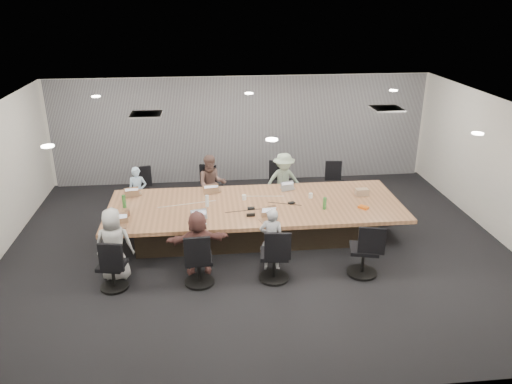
{
  "coord_description": "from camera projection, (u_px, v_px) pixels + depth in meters",
  "views": [
    {
      "loc": [
        -0.99,
        -8.85,
        4.81
      ],
      "look_at": [
        0.0,
        0.4,
        1.05
      ],
      "focal_mm": 35.0,
      "sensor_mm": 36.0,
      "label": 1
    }
  ],
  "objects": [
    {
      "name": "bottle_green_right",
      "position": [
        325.0,
        203.0,
        9.96
      ],
      "size": [
        0.09,
        0.09,
        0.25
      ],
      "primitive_type": "cylinder",
      "rotation": [
        0.0,
        0.0,
        -0.36
      ],
      "color": "#357A33",
      "rests_on": "conference_table"
    },
    {
      "name": "person_4",
      "position": [
        114.0,
        244.0,
        8.76
      ],
      "size": [
        0.67,
        0.44,
        1.35
      ],
      "primitive_type": "imported",
      "rotation": [
        0.0,
        0.0,
        3.12
      ],
      "color": "#ADADAD",
      "rests_on": "ground"
    },
    {
      "name": "person_6",
      "position": [
        272.0,
        239.0,
        9.06
      ],
      "size": [
        0.51,
        0.4,
        1.23
      ],
      "primitive_type": "imported",
      "rotation": [
        0.0,
        0.0,
        2.89
      ],
      "color": "#A8AAB3",
      "rests_on": "ground"
    },
    {
      "name": "bottle_clear",
      "position": [
        207.0,
        201.0,
        10.08
      ],
      "size": [
        0.08,
        0.08,
        0.24
      ],
      "primitive_type": "cylinder",
      "rotation": [
        0.0,
        0.0,
        -0.11
      ],
      "color": "silver",
      "rests_on": "conference_table"
    },
    {
      "name": "floor",
      "position": [
        258.0,
        248.0,
        10.05
      ],
      "size": [
        10.0,
        8.0,
        0.0
      ],
      "primitive_type": "cube",
      "color": "black",
      "rests_on": "ground"
    },
    {
      "name": "wall_right",
      "position": [
        505.0,
        173.0,
        10.02
      ],
      "size": [
        0.0,
        8.0,
        2.8
      ],
      "primitive_type": "cube",
      "rotation": [
        1.57,
        0.0,
        -1.57
      ],
      "color": "silver",
      "rests_on": "ground"
    },
    {
      "name": "person_2",
      "position": [
        283.0,
        182.0,
        11.58
      ],
      "size": [
        0.94,
        0.59,
        1.38
      ],
      "primitive_type": "imported",
      "rotation": [
        0.0,
        0.0,
        6.38
      ],
      "color": "#93AB93",
      "rests_on": "ground"
    },
    {
      "name": "wall_back",
      "position": [
        242.0,
        129.0,
        13.22
      ],
      "size": [
        10.0,
        0.0,
        2.8
      ],
      "primitive_type": "cube",
      "rotation": [
        1.57,
        0.0,
        0.0
      ],
      "color": "silver",
      "rests_on": "ground"
    },
    {
      "name": "snack_packet",
      "position": [
        363.0,
        207.0,
        10.04
      ],
      "size": [
        0.23,
        0.23,
        0.04
      ],
      "primitive_type": "cube",
      "rotation": [
        0.0,
        0.0,
        -0.82
      ],
      "color": "orange",
      "rests_on": "conference_table"
    },
    {
      "name": "laptop_5",
      "position": [
        198.0,
        223.0,
        9.38
      ],
      "size": [
        0.34,
        0.26,
        0.02
      ],
      "primitive_type": "cube",
      "rotation": [
        0.0,
        0.0,
        0.15
      ],
      "color": "#B2B2B7",
      "rests_on": "conference_table"
    },
    {
      "name": "laptop_1",
      "position": [
        212.0,
        191.0,
        10.89
      ],
      "size": [
        0.37,
        0.29,
        0.02
      ],
      "primitive_type": "cube",
      "rotation": [
        0.0,
        0.0,
        3.33
      ],
      "color": "#8C6647",
      "rests_on": "conference_table"
    },
    {
      "name": "wall_front",
      "position": [
        296.0,
        304.0,
        5.84
      ],
      "size": [
        10.0,
        0.0,
        2.8
      ],
      "primitive_type": "cube",
      "rotation": [
        -1.57,
        0.0,
        0.0
      ],
      "color": "silver",
      "rests_on": "ground"
    },
    {
      "name": "chair_0",
      "position": [
        140.0,
        194.0,
        11.69
      ],
      "size": [
        0.65,
        0.65,
        0.78
      ],
      "primitive_type": null,
      "rotation": [
        0.0,
        0.0,
        3.42
      ],
      "color": "black",
      "rests_on": "ground"
    },
    {
      "name": "mug_brown",
      "position": [
        127.0,
        213.0,
        9.68
      ],
      "size": [
        0.12,
        0.12,
        0.12
      ],
      "primitive_type": "cylinder",
      "rotation": [
        0.0,
        0.0,
        0.3
      ],
      "color": "brown",
      "rests_on": "conference_table"
    },
    {
      "name": "laptop_0",
      "position": [
        134.0,
        194.0,
        10.72
      ],
      "size": [
        0.33,
        0.26,
        0.02
      ],
      "primitive_type": "cube",
      "rotation": [
        0.0,
        0.0,
        3.32
      ],
      "color": "#8C6647",
      "rests_on": "conference_table"
    },
    {
      "name": "laptop_6",
      "position": [
        268.0,
        220.0,
        9.51
      ],
      "size": [
        0.36,
        0.29,
        0.02
      ],
      "primitive_type": "cube",
      "rotation": [
        0.0,
        0.0,
        0.23
      ],
      "color": "#8C6647",
      "rests_on": "conference_table"
    },
    {
      "name": "laptop_2",
      "position": [
        287.0,
        188.0,
        11.05
      ],
      "size": [
        0.33,
        0.26,
        0.02
      ],
      "primitive_type": "cube",
      "rotation": [
        0.0,
        0.0,
        3.35
      ],
      "color": "#B2B2B7",
      "rests_on": "conference_table"
    },
    {
      "name": "mic_left",
      "position": [
        251.0,
        208.0,
        10.01
      ],
      "size": [
        0.15,
        0.1,
        0.03
      ],
      "primitive_type": "cube",
      "rotation": [
        0.0,
        0.0,
        -0.03
      ],
      "color": "black",
      "rests_on": "conference_table"
    },
    {
      "name": "chair_2",
      "position": [
        281.0,
        187.0,
        12.0
      ],
      "size": [
        0.66,
        0.66,
        0.84
      ],
      "primitive_type": null,
      "rotation": [
        0.0,
        0.0,
        2.96
      ],
      "color": "black",
      "rests_on": "ground"
    },
    {
      "name": "mic_right",
      "position": [
        292.0,
        203.0,
        10.27
      ],
      "size": [
        0.16,
        0.13,
        0.03
      ],
      "primitive_type": "cube",
      "rotation": [
        0.0,
        0.0,
        0.42
      ],
      "color": "black",
      "rests_on": "conference_table"
    },
    {
      "name": "chair_1",
      "position": [
        212.0,
        191.0,
        11.85
      ],
      "size": [
        0.65,
        0.65,
        0.76
      ],
      "primitive_type": null,
      "rotation": [
        0.0,
        0.0,
        2.81
      ],
      "color": "black",
      "rests_on": "ground"
    },
    {
      "name": "canvas_bag",
      "position": [
        362.0,
        192.0,
        10.67
      ],
      "size": [
        0.27,
        0.16,
        0.14
      ],
      "primitive_type": "cube",
      "rotation": [
        0.0,
        0.0,
        0.0
      ],
      "color": "tan",
      "rests_on": "conference_table"
    },
    {
      "name": "chair_3",
      "position": [
        336.0,
        187.0,
        12.16
      ],
      "size": [
        0.55,
        0.55,
        0.73
      ],
      "primitive_type": null,
      "rotation": [
        0.0,
        0.0,
        3.02
      ],
      "color": "black",
      "rests_on": "ground"
    },
    {
      "name": "cup_white_far",
      "position": [
        244.0,
        197.0,
        10.43
      ],
      "size": [
        0.1,
        0.1,
        0.11
      ],
      "primitive_type": "cylinder",
      "rotation": [
        0.0,
        0.0,
        0.15
      ],
      "color": "white",
      "rests_on": "conference_table"
    },
    {
      "name": "chair_7",
      "position": [
        364.0,
        253.0,
        8.96
      ],
      "size": [
        0.7,
        0.7,
        0.86
      ],
      "primitive_type": null,
      "rotation": [
        0.0,
        0.0,
        -0.23
      ],
      "color": "black",
      "rests_on": "ground"
    },
    {
      "name": "person_1",
      "position": [
        212.0,
        184.0,
        11.41
      ],
      "size": [
        0.7,
        0.57,
        1.38
      ],
      "primitive_type": "imported",
      "rotation": [
        0.0,
        0.0,
        6.35
      ],
      "color": "brown",
      "rests_on": "ground"
    },
    {
      "name": "cup_white_near",
      "position": [
        311.0,
        196.0,
        10.53
      ],
      "size": [
        0.11,
        0.11,
        0.11
      ],
      "primitive_type": "cylinder",
      "rotation": [
        0.0,
        0.0,
        0.35
      ],
      "color": "white",
      "rests_on": "conference_table"
    },
    {
      "name": "chair_6",
      "position": [
        274.0,
        258.0,
        8.8
      ],
      "size": [
        0.63,
        0.63,
        0.84
      ],
      "primitive_type": null,
      "rotation": [
        0.0,
        0.0,
        -0.11
      ],
      "color": "black",
      "rests_on": "ground"
    },
    {
      "name": "curtain",
      "position": [
        242.0,
        130.0,
        13.14
      ],
      "size": [
        9.8,
        0.04,
        2.8
      ],
      "primitive_type": "cube",
      "color": "gray",
      "rests_on": "ground"
    },
    {
      "name": "chair_5",
      "position": [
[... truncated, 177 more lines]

